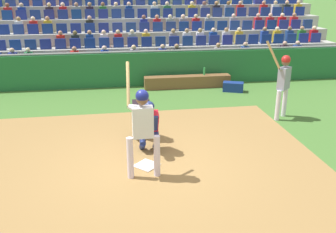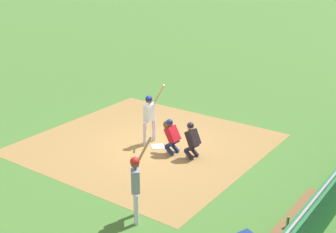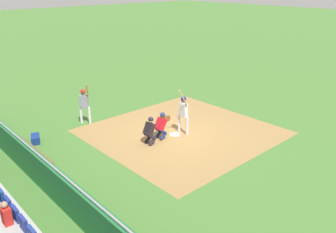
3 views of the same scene
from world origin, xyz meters
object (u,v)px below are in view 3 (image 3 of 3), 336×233
(dugout_bench, at_px, (33,155))
(on_deck_batter, at_px, (84,102))
(water_bottle_on_bench, at_px, (24,142))
(batter_at_plate, at_px, (183,110))
(catcher_crouching, at_px, (162,124))
(equipment_duffel_bag, at_px, (35,139))
(home_plate_marker, at_px, (175,134))
(home_plate_umpire, at_px, (150,129))

(dugout_bench, height_order, on_deck_batter, on_deck_batter)
(dugout_bench, xyz_separation_m, water_bottle_on_bench, (-0.64, -0.04, 0.36))
(batter_at_plate, relative_size, catcher_crouching, 1.80)
(batter_at_plate, distance_m, water_bottle_on_bench, 7.05)
(dugout_bench, distance_m, equipment_duffel_bag, 1.68)
(home_plate_marker, bearing_deg, equipment_duffel_bag, -124.60)
(catcher_crouching, bearing_deg, on_deck_batter, -156.91)
(batter_at_plate, relative_size, equipment_duffel_bag, 3.23)
(dugout_bench, bearing_deg, catcher_crouching, 69.57)
(home_plate_marker, bearing_deg, batter_at_plate, 76.40)
(batter_at_plate, xyz_separation_m, water_bottle_on_bench, (-2.82, -6.43, -0.57))
(equipment_duffel_bag, bearing_deg, batter_at_plate, 78.01)
(equipment_duffel_bag, bearing_deg, dugout_bench, -4.77)
(batter_at_plate, distance_m, equipment_duffel_bag, 6.83)
(catcher_crouching, bearing_deg, batter_at_plate, 78.40)
(home_plate_marker, bearing_deg, on_deck_batter, -149.73)
(catcher_crouching, distance_m, on_deck_batter, 4.31)
(catcher_crouching, bearing_deg, equipment_duffel_bag, -127.53)
(batter_at_plate, bearing_deg, equipment_duffel_bag, -123.19)
(water_bottle_on_bench, relative_size, on_deck_batter, 0.12)
(catcher_crouching, height_order, water_bottle_on_bench, catcher_crouching)
(batter_at_plate, bearing_deg, home_plate_marker, -103.60)
(catcher_crouching, height_order, home_plate_umpire, home_plate_umpire)
(equipment_duffel_bag, bearing_deg, water_bottle_on_bench, -20.53)
(on_deck_batter, bearing_deg, batter_at_plate, 34.05)
(home_plate_umpire, height_order, equipment_duffel_bag, home_plate_umpire)
(on_deck_batter, bearing_deg, catcher_crouching, 23.09)
(catcher_crouching, height_order, on_deck_batter, on_deck_batter)
(batter_at_plate, distance_m, home_plate_umpire, 1.98)
(home_plate_marker, xyz_separation_m, batter_at_plate, (0.11, 0.45, 1.13))
(water_bottle_on_bench, bearing_deg, batter_at_plate, 66.30)
(catcher_crouching, distance_m, equipment_duffel_bag, 5.71)
(catcher_crouching, relative_size, home_plate_umpire, 0.98)
(dugout_bench, bearing_deg, water_bottle_on_bench, -175.99)
(equipment_duffel_bag, height_order, on_deck_batter, on_deck_batter)
(home_plate_marker, xyz_separation_m, dugout_bench, (-2.08, -5.94, 0.20))
(dugout_bench, relative_size, equipment_duffel_bag, 4.46)
(home_plate_marker, bearing_deg, home_plate_umpire, -90.81)
(home_plate_umpire, xyz_separation_m, dugout_bench, (-2.06, -4.47, -0.48))
(batter_at_plate, distance_m, catcher_crouching, 1.25)
(home_plate_marker, relative_size, home_plate_umpire, 0.34)
(water_bottle_on_bench, distance_m, equipment_duffel_bag, 1.24)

